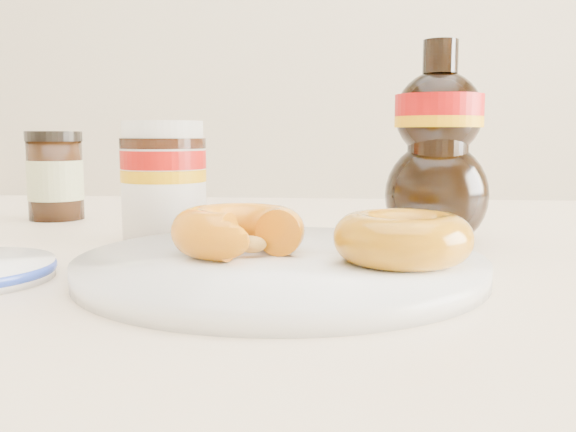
# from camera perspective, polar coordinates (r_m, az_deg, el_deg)

# --- Properties ---
(dining_table) EXTENTS (1.40, 0.90, 0.75)m
(dining_table) POSITION_cam_1_polar(r_m,az_deg,el_deg) (0.56, -2.03, -11.42)
(dining_table) COLOR beige
(dining_table) RESTS_ON ground
(plate) EXTENTS (0.28, 0.28, 0.01)m
(plate) POSITION_cam_1_polar(r_m,az_deg,el_deg) (0.44, -0.64, -4.34)
(plate) COLOR white
(plate) RESTS_ON dining_table
(donut_bitten) EXTENTS (0.11, 0.11, 0.03)m
(donut_bitten) POSITION_cam_1_polar(r_m,az_deg,el_deg) (0.45, -4.44, -1.30)
(donut_bitten) COLOR orange
(donut_bitten) RESTS_ON plate
(donut_whole) EXTENTS (0.12, 0.12, 0.03)m
(donut_whole) POSITION_cam_1_polar(r_m,az_deg,el_deg) (0.42, 10.15, -1.93)
(donut_whole) COLOR #A1680A
(donut_whole) RESTS_ON plate
(nutella_jar) EXTENTS (0.08, 0.08, 0.11)m
(nutella_jar) POSITION_cam_1_polar(r_m,az_deg,el_deg) (0.59, -10.99, 3.46)
(nutella_jar) COLOR white
(nutella_jar) RESTS_ON dining_table
(syrup_bottle) EXTENTS (0.09, 0.08, 0.18)m
(syrup_bottle) POSITION_cam_1_polar(r_m,az_deg,el_deg) (0.59, 13.19, 6.32)
(syrup_bottle) COLOR black
(syrup_bottle) RESTS_ON dining_table
(dark_jar) EXTENTS (0.06, 0.06, 0.10)m
(dark_jar) POSITION_cam_1_polar(r_m,az_deg,el_deg) (0.78, -19.98, 3.32)
(dark_jar) COLOR black
(dark_jar) RESTS_ON dining_table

